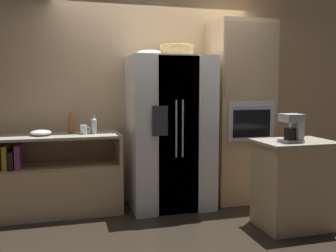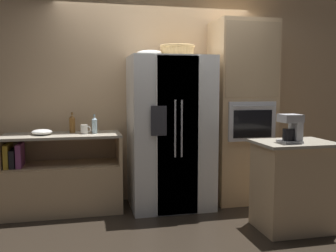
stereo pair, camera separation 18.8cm
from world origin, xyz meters
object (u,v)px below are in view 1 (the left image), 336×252
wall_oven (239,112)px  mixing_bowl (41,133)px  fruit_bowl (149,53)px  mug (84,130)px  wicker_basket (177,50)px  bottle_tall (71,124)px  refrigerator (170,133)px  coffee_maker (293,127)px  bottle_short (94,125)px

wall_oven → mixing_bowl: (-2.45, 0.01, -0.19)m
fruit_bowl → mug: 1.20m
wicker_basket → bottle_tall: size_ratio=1.70×
wall_oven → wicker_basket: 1.15m
refrigerator → mug: 1.03m
mug → refrigerator: bearing=-3.9°
wicker_basket → coffee_maker: wicker_basket is taller
bottle_short → mug: (-0.12, -0.02, -0.05)m
wall_oven → mixing_bowl: 2.46m
refrigerator → coffee_maker: size_ratio=6.46×
bottle_short → mug: bearing=-170.9°
bottle_short → mug: size_ratio=1.91×
mug → mixing_bowl: (-0.48, 0.01, -0.02)m
refrigerator → wicker_basket: (0.10, 0.04, 0.99)m
wicker_basket → coffee_maker: bearing=-51.2°
mug → bottle_tall: bearing=134.4°
wall_oven → bottle_tall: size_ratio=9.31×
bottle_short → coffee_maker: bearing=-31.5°
wall_oven → wicker_basket: wall_oven is taller
fruit_bowl → mixing_bowl: fruit_bowl is taller
mixing_bowl → coffee_maker: bearing=-24.8°
refrigerator → wall_oven: wall_oven is taller
refrigerator → mixing_bowl: size_ratio=7.94×
wicker_basket → mug: (-1.12, 0.03, -0.94)m
bottle_short → bottle_tall: bearing=154.2°
fruit_bowl → mug: bearing=-178.7°
bottle_short → wall_oven: bearing=-0.7°
refrigerator → mug: bearing=176.1°
mixing_bowl → bottle_short: bearing=1.1°
wicker_basket → mug: size_ratio=3.54×
bottle_short → mixing_bowl: bottle_short is taller
fruit_bowl → refrigerator: bearing=-20.6°
bottle_short → coffee_maker: size_ratio=0.80×
mug → fruit_bowl: bearing=1.3°
wall_oven → coffee_maker: (0.04, -1.14, -0.08)m
bottle_tall → bottle_short: (0.26, -0.13, -0.01)m
refrigerator → bottle_short: bearing=174.4°
wall_oven → bottle_short: wall_oven is taller
mixing_bowl → wall_oven: bearing=-0.3°
wicker_basket → bottle_tall: bearing=172.3°
coffee_maker → refrigerator: bearing=132.8°
refrigerator → coffee_maker: refrigerator is taller
refrigerator → wicker_basket: bearing=24.8°
wicker_basket → bottle_short: 1.34m
wicker_basket → fruit_bowl: wicker_basket is taller
refrigerator → mixing_bowl: 1.50m
bottle_tall → coffee_maker: coffee_maker is taller
refrigerator → wall_oven: bearing=3.9°
wall_oven → mug: (-1.98, 0.00, -0.17)m
fruit_bowl → bottle_tall: fruit_bowl is taller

